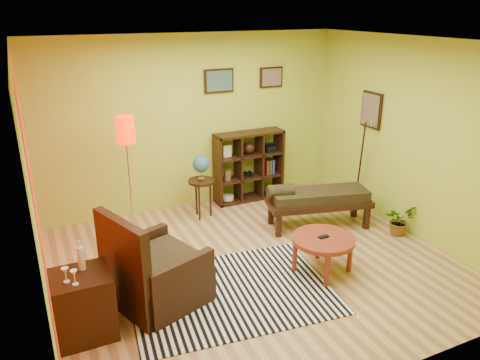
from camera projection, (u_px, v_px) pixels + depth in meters
name	position (u px, v px, depth m)	size (l,w,h in m)	color
ground	(255.00, 264.00, 6.12)	(5.00, 5.00, 0.00)	tan
room_shell	(249.00, 131.00, 5.46)	(5.04, 4.54, 2.82)	#B0C538
zebra_rug	(231.00, 291.00, 5.52)	(2.34, 1.71, 0.01)	white
coffee_table	(323.00, 242.00, 5.82)	(0.78, 0.78, 0.50)	maroon
armchair	(153.00, 275.00, 5.23)	(1.19, 1.18, 1.14)	black
side_cabinet	(83.00, 305.00, 4.70)	(0.59, 0.54, 1.01)	black
floor_lamp	(126.00, 141.00, 6.35)	(0.27, 0.27, 1.79)	silver
globe_table	(201.00, 171.00, 7.23)	(0.42, 0.42, 1.02)	black
cube_shelf	(250.00, 166.00, 7.99)	(1.20, 0.35, 1.20)	black
bench	(316.00, 198.00, 7.02)	(1.64, 0.91, 0.72)	black
potted_plant	(398.00, 223.00, 6.87)	(0.40, 0.45, 0.35)	#26661E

